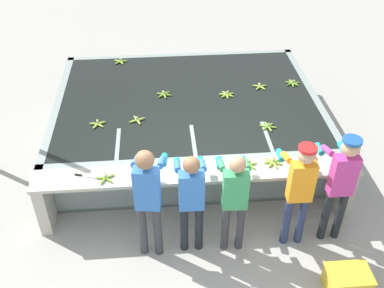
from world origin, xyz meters
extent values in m
plane|color=#A3A099|center=(0.00, 0.00, 0.00)|extent=(80.00, 80.00, 0.00)
cube|color=gray|center=(0.00, 2.21, 0.03)|extent=(4.55, 3.51, 0.06)
cube|color=gray|center=(0.00, 0.51, 0.44)|extent=(4.55, 0.12, 0.87)
cube|color=gray|center=(0.00, 3.90, 0.44)|extent=(4.55, 0.12, 0.87)
cube|color=gray|center=(-2.22, 2.21, 0.44)|extent=(0.12, 3.51, 0.87)
cube|color=gray|center=(2.22, 2.21, 0.44)|extent=(0.12, 3.51, 0.87)
cube|color=black|center=(0.00, 2.21, 0.46)|extent=(4.31, 3.27, 0.81)
cube|color=gray|center=(-1.14, 0.97, 0.44)|extent=(0.06, 0.80, 0.87)
cube|color=gray|center=(0.00, 0.97, 0.44)|extent=(0.06, 0.80, 0.87)
cube|color=gray|center=(1.14, 0.97, 0.44)|extent=(0.06, 0.80, 0.87)
cube|color=#B7B2A3|center=(0.00, 0.23, 0.85)|extent=(4.55, 0.45, 0.05)
cube|color=#B7B2A3|center=(-2.18, 0.23, 0.41)|extent=(0.16, 0.41, 0.82)
cube|color=#B7B2A3|center=(2.18, 0.23, 0.41)|extent=(0.16, 0.41, 0.82)
cylinder|color=#38383D|center=(-0.79, -0.38, 0.43)|extent=(0.11, 0.11, 0.87)
cylinder|color=#38383D|center=(-0.59, -0.41, 0.43)|extent=(0.11, 0.11, 0.87)
cube|color=blue|center=(-0.69, -0.39, 1.17)|extent=(0.34, 0.21, 0.61)
sphere|color=#896042|center=(-0.69, -0.39, 1.63)|extent=(0.23, 0.23, 0.23)
cylinder|color=blue|center=(-0.81, -0.12, 1.39)|extent=(0.12, 0.32, 0.18)
cylinder|color=#1EA3AD|center=(-0.78, 0.13, 1.23)|extent=(0.11, 0.21, 0.08)
cylinder|color=blue|center=(-0.49, -0.17, 1.39)|extent=(0.12, 0.32, 0.18)
cylinder|color=#1EA3AD|center=(-0.46, 0.08, 1.23)|extent=(0.11, 0.21, 0.08)
cylinder|color=#1E2328|center=(-0.24, -0.36, 0.39)|extent=(0.11, 0.11, 0.79)
cylinder|color=#1E2328|center=(-0.04, -0.36, 0.39)|extent=(0.11, 0.11, 0.79)
cube|color=blue|center=(-0.14, -0.36, 1.07)|extent=(0.32, 0.17, 0.56)
sphere|color=#896042|center=(-0.14, -0.36, 1.49)|extent=(0.21, 0.21, 0.21)
cylinder|color=blue|center=(-0.29, -0.11, 1.26)|extent=(0.08, 0.31, 0.18)
cylinder|color=#1EA3AD|center=(-0.29, 0.14, 1.10)|extent=(0.09, 0.20, 0.08)
cylinder|color=blue|center=(0.03, -0.11, 1.26)|extent=(0.08, 0.31, 0.18)
cylinder|color=#1EA3AD|center=(0.03, 0.14, 1.10)|extent=(0.09, 0.20, 0.08)
cylinder|color=#38383D|center=(0.31, -0.39, 0.40)|extent=(0.11, 0.11, 0.79)
cylinder|color=#38383D|center=(0.51, -0.40, 0.40)|extent=(0.11, 0.11, 0.79)
cube|color=#38995B|center=(0.41, -0.40, 1.07)|extent=(0.33, 0.18, 0.56)
sphere|color=tan|center=(0.41, -0.40, 1.49)|extent=(0.21, 0.21, 0.21)
cylinder|color=#38995B|center=(0.26, -0.14, 1.27)|extent=(0.09, 0.31, 0.18)
cylinder|color=#1EA3AD|center=(0.27, 0.11, 1.10)|extent=(0.09, 0.20, 0.08)
cylinder|color=#38995B|center=(0.58, -0.15, 1.27)|extent=(0.09, 0.31, 0.18)
cylinder|color=#1EA3AD|center=(0.59, 0.10, 1.10)|extent=(0.09, 0.20, 0.08)
cylinder|color=navy|center=(1.16, -0.36, 0.41)|extent=(0.11, 0.11, 0.82)
cylinder|color=navy|center=(1.36, -0.36, 0.41)|extent=(0.11, 0.11, 0.82)
cube|color=orange|center=(1.26, -0.36, 1.11)|extent=(0.32, 0.17, 0.58)
sphere|color=tan|center=(1.26, -0.36, 1.55)|extent=(0.22, 0.22, 0.22)
cylinder|color=red|center=(1.26, -0.36, 1.65)|extent=(0.23, 0.23, 0.04)
cylinder|color=orange|center=(1.10, -0.11, 1.32)|extent=(0.08, 0.31, 0.18)
cylinder|color=#1EA3AD|center=(1.11, 0.14, 1.15)|extent=(0.09, 0.20, 0.08)
cylinder|color=orange|center=(1.42, -0.11, 1.32)|extent=(0.08, 0.31, 0.18)
cylinder|color=#1EA3AD|center=(1.43, 0.14, 1.15)|extent=(0.09, 0.20, 0.08)
cylinder|color=#1E2328|center=(1.71, -0.32, 0.42)|extent=(0.11, 0.11, 0.85)
cylinder|color=#1E2328|center=(1.91, -0.32, 0.42)|extent=(0.11, 0.11, 0.85)
cube|color=#BC388E|center=(1.81, -0.32, 1.15)|extent=(0.32, 0.17, 0.60)
sphere|color=tan|center=(1.81, -0.32, 1.59)|extent=(0.23, 0.23, 0.23)
cylinder|color=#1E5199|center=(1.81, -0.32, 1.70)|extent=(0.24, 0.24, 0.04)
cylinder|color=#BC388E|center=(1.65, -0.07, 1.37)|extent=(0.08, 0.31, 0.18)
cylinder|color=#1EA3AD|center=(1.65, 0.18, 1.20)|extent=(0.08, 0.20, 0.08)
cylinder|color=#BC388E|center=(1.97, -0.07, 1.37)|extent=(0.08, 0.31, 0.18)
cylinder|color=#1EA3AD|center=(1.97, 0.18, 1.20)|extent=(0.08, 0.20, 0.08)
ellipsoid|color=#75A333|center=(-0.35, 2.31, 0.89)|extent=(0.17, 0.09, 0.04)
ellipsoid|color=#75A333|center=(-0.36, 2.37, 0.89)|extent=(0.15, 0.14, 0.04)
ellipsoid|color=#75A333|center=(-0.41, 2.39, 0.89)|extent=(0.07, 0.17, 0.04)
ellipsoid|color=#75A333|center=(-0.45, 2.35, 0.89)|extent=(0.17, 0.09, 0.04)
ellipsoid|color=#75A333|center=(-0.44, 2.30, 0.89)|extent=(0.15, 0.14, 0.04)
ellipsoid|color=#75A333|center=(-0.39, 2.28, 0.89)|extent=(0.07, 0.17, 0.04)
cylinder|color=tan|center=(-0.40, 2.33, 0.92)|extent=(0.03, 0.03, 0.04)
ellipsoid|color=#9EC642|center=(1.36, 2.42, 0.89)|extent=(0.12, 0.16, 0.04)
ellipsoid|color=#9EC642|center=(1.38, 2.48, 0.89)|extent=(0.17, 0.08, 0.04)
ellipsoid|color=#9EC642|center=(1.34, 2.52, 0.89)|extent=(0.05, 0.17, 0.04)
ellipsoid|color=#9EC642|center=(1.28, 2.48, 0.89)|extent=(0.17, 0.10, 0.04)
ellipsoid|color=#9EC642|center=(1.30, 2.42, 0.89)|extent=(0.14, 0.15, 0.04)
cylinder|color=tan|center=(1.33, 2.46, 0.92)|extent=(0.03, 0.03, 0.04)
ellipsoid|color=#93BC3D|center=(0.65, 2.20, 0.89)|extent=(0.15, 0.14, 0.04)
ellipsoid|color=#93BC3D|center=(0.70, 2.18, 0.89)|extent=(0.04, 0.17, 0.04)
ellipsoid|color=#93BC3D|center=(0.74, 2.20, 0.89)|extent=(0.16, 0.13, 0.04)
ellipsoid|color=#93BC3D|center=(0.75, 2.25, 0.89)|extent=(0.17, 0.08, 0.04)
ellipsoid|color=#93BC3D|center=(0.72, 2.28, 0.89)|extent=(0.10, 0.17, 0.04)
ellipsoid|color=#93BC3D|center=(0.67, 2.28, 0.89)|extent=(0.11, 0.17, 0.04)
ellipsoid|color=#93BC3D|center=(0.64, 2.24, 0.89)|extent=(0.17, 0.07, 0.04)
cylinder|color=tan|center=(0.69, 2.23, 0.92)|extent=(0.03, 0.03, 0.04)
ellipsoid|color=#75A333|center=(1.94, 2.48, 0.89)|extent=(0.07, 0.17, 0.04)
ellipsoid|color=#75A333|center=(1.99, 2.50, 0.89)|extent=(0.14, 0.15, 0.04)
ellipsoid|color=#75A333|center=(2.01, 2.54, 0.89)|extent=(0.17, 0.04, 0.04)
ellipsoid|color=#75A333|center=(1.99, 2.58, 0.89)|extent=(0.13, 0.16, 0.04)
ellipsoid|color=#75A333|center=(1.94, 2.59, 0.89)|extent=(0.08, 0.17, 0.04)
ellipsoid|color=#75A333|center=(1.90, 2.56, 0.89)|extent=(0.17, 0.10, 0.04)
ellipsoid|color=#75A333|center=(1.90, 2.51, 0.89)|extent=(0.17, 0.11, 0.04)
cylinder|color=tan|center=(1.95, 2.54, 0.92)|extent=(0.03, 0.03, 0.04)
ellipsoid|color=#9EC642|center=(-1.50, 1.45, 0.89)|extent=(0.11, 0.17, 0.04)
ellipsoid|color=#9EC642|center=(-1.44, 1.46, 0.89)|extent=(0.14, 0.15, 0.04)
ellipsoid|color=#9EC642|center=(-1.43, 1.53, 0.89)|extent=(0.17, 0.11, 0.04)
ellipsoid|color=#9EC642|center=(-1.49, 1.56, 0.89)|extent=(0.06, 0.17, 0.04)
ellipsoid|color=#9EC642|center=(-1.53, 1.51, 0.89)|extent=(0.17, 0.07, 0.04)
cylinder|color=tan|center=(-1.48, 1.50, 0.92)|extent=(0.03, 0.03, 0.04)
ellipsoid|color=#75A333|center=(1.16, 1.17, 0.89)|extent=(0.15, 0.14, 0.04)
ellipsoid|color=#75A333|center=(1.21, 1.15, 0.89)|extent=(0.07, 0.17, 0.04)
ellipsoid|color=#75A333|center=(1.25, 1.19, 0.89)|extent=(0.17, 0.09, 0.04)
ellipsoid|color=#75A333|center=(1.24, 1.24, 0.89)|extent=(0.15, 0.14, 0.04)
ellipsoid|color=#75A333|center=(1.19, 1.26, 0.89)|extent=(0.07, 0.17, 0.04)
ellipsoid|color=#75A333|center=(1.15, 1.22, 0.89)|extent=(0.17, 0.09, 0.04)
cylinder|color=tan|center=(1.20, 1.21, 0.92)|extent=(0.03, 0.03, 0.04)
ellipsoid|color=#9EC642|center=(-0.80, 1.58, 0.89)|extent=(0.17, 0.10, 0.04)
ellipsoid|color=#9EC642|center=(-0.88, 1.61, 0.89)|extent=(0.10, 0.17, 0.04)
ellipsoid|color=#9EC642|center=(-0.91, 1.54, 0.89)|extent=(0.17, 0.10, 0.04)
ellipsoid|color=#9EC642|center=(-0.83, 1.51, 0.89)|extent=(0.10, 0.17, 0.04)
cylinder|color=tan|center=(-0.86, 1.56, 0.92)|extent=(0.03, 0.03, 0.04)
ellipsoid|color=#9EC642|center=(-1.26, 3.64, 0.89)|extent=(0.15, 0.14, 0.04)
ellipsoid|color=#9EC642|center=(-1.19, 3.62, 0.89)|extent=(0.11, 0.17, 0.04)
ellipsoid|color=#9EC642|center=(-1.16, 3.68, 0.89)|extent=(0.17, 0.06, 0.04)
ellipsoid|color=#9EC642|center=(-1.21, 3.73, 0.89)|extent=(0.06, 0.17, 0.04)
ellipsoid|color=#9EC642|center=(-1.27, 3.70, 0.89)|extent=(0.17, 0.11, 0.04)
cylinder|color=tan|center=(-1.22, 3.67, 0.92)|extent=(0.03, 0.03, 0.04)
ellipsoid|color=#8CB738|center=(0.66, 0.28, 0.89)|extent=(0.17, 0.07, 0.04)
ellipsoid|color=#8CB738|center=(0.69, 0.24, 0.89)|extent=(0.09, 0.17, 0.04)
ellipsoid|color=#8CB738|center=(0.75, 0.25, 0.89)|extent=(0.14, 0.15, 0.04)
ellipsoid|color=#8CB738|center=(0.76, 0.31, 0.89)|extent=(0.17, 0.07, 0.04)
ellipsoid|color=#8CB738|center=(0.73, 0.35, 0.89)|extent=(0.09, 0.17, 0.04)
ellipsoid|color=#8CB738|center=(0.67, 0.33, 0.89)|extent=(0.14, 0.15, 0.04)
cylinder|color=tan|center=(0.71, 0.29, 0.93)|extent=(0.03, 0.03, 0.04)
ellipsoid|color=#93BC3D|center=(1.13, 0.34, 0.89)|extent=(0.17, 0.10, 0.04)
ellipsoid|color=#93BC3D|center=(1.09, 0.37, 0.89)|extent=(0.07, 0.17, 0.04)
ellipsoid|color=#93BC3D|center=(1.04, 0.36, 0.89)|extent=(0.13, 0.16, 0.04)
ellipsoid|color=#93BC3D|center=(1.02, 0.32, 0.89)|extent=(0.17, 0.04, 0.04)
ellipsoid|color=#93BC3D|center=(1.04, 0.28, 0.89)|extent=(0.14, 0.15, 0.04)
ellipsoid|color=#93BC3D|center=(1.09, 0.27, 0.89)|extent=(0.07, 0.17, 0.04)
ellipsoid|color=#93BC3D|center=(1.13, 0.30, 0.89)|extent=(0.17, 0.11, 0.04)
cylinder|color=tan|center=(1.08, 0.32, 0.93)|extent=(0.03, 0.03, 0.04)
ellipsoid|color=#75A333|center=(-1.21, 0.20, 0.89)|extent=(0.17, 0.11, 0.04)
ellipsoid|color=#75A333|center=(-1.27, 0.23, 0.89)|extent=(0.07, 0.17, 0.04)
ellipsoid|color=#75A333|center=(-1.32, 0.18, 0.89)|extent=(0.17, 0.06, 0.04)
ellipsoid|color=#75A333|center=(-1.28, 0.12, 0.89)|extent=(0.11, 0.17, 0.04)
ellipsoid|color=#75A333|center=(-1.22, 0.14, 0.89)|extent=(0.15, 0.14, 0.04)
cylinder|color=tan|center=(-1.26, 0.17, 0.93)|extent=(0.03, 0.03, 0.04)
cube|color=silver|center=(1.56, 0.03, 0.88)|extent=(0.13, 0.19, 0.00)
cube|color=black|center=(1.45, 0.20, 0.88)|extent=(0.08, 0.10, 0.02)
cube|color=silver|center=(-1.45, 0.23, 0.88)|extent=(0.20, 0.09, 0.00)
cube|color=black|center=(-1.64, 0.28, 0.88)|extent=(0.10, 0.05, 0.02)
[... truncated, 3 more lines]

